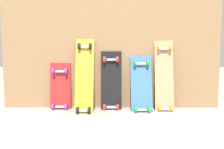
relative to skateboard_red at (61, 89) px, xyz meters
name	(u,v)px	position (x,y,z in m)	size (l,w,h in m)	color
ground_plane	(112,109)	(0.55, 0.00, -0.22)	(12.00, 12.00, 0.00)	#B2AAA0
plywood_wall_panel	(112,34)	(0.55, 0.07, 0.58)	(2.35, 0.04, 1.60)	#99724C
skateboard_red	(61,89)	(0.00, 0.00, 0.00)	(0.22, 0.14, 0.56)	#B22626
skateboard_yellow	(85,78)	(0.27, -0.09, 0.13)	(0.19, 0.30, 0.81)	gold
skateboard_black	(112,83)	(0.54, 0.00, 0.06)	(0.22, 0.15, 0.68)	black
skateboard_blue	(142,87)	(0.87, -0.07, 0.03)	(0.22, 0.25, 0.64)	#386BAD
skateboard_natural	(165,79)	(1.11, -0.04, 0.11)	(0.20, 0.21, 0.80)	tan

